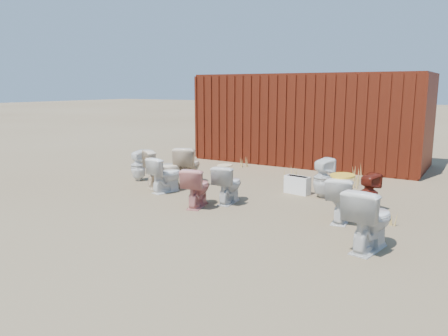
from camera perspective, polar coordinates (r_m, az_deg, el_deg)
The scene contains 22 objects.
ground at distance 7.89m, azimuth -2.27°, elevation -4.61°, with size 100.00×100.00×0.00m, color brown.
shipping_container at distance 12.32m, azimuth 11.25°, elevation 6.34°, with size 6.00×2.40×2.40m, color #4A150C.
toilet_front_a at distance 8.72m, azimuth -7.63°, elevation -0.86°, with size 0.39×0.69×0.70m, color white.
toilet_front_pink at distance 7.60m, azimuth -3.57°, elevation -2.50°, with size 0.39×0.68×0.70m, color #D9827D.
toilet_front_c at distance 7.83m, azimuth 0.57°, elevation -2.11°, with size 0.39×0.68×0.69m, color silver.
toilet_front_maroon at distance 7.64m, azimuth 18.38°, elevation -3.12°, with size 0.30×0.30×0.66m, color #59190F.
toilet_front_e at distance 5.88m, azimuth 18.47°, elevation -6.36°, with size 0.46×0.80×0.82m, color silver.
toilet_back_a at distance 9.87m, azimuth -11.16°, elevation 0.33°, with size 0.31×0.32×0.69m, color white.
toilet_back_beige_left at distance 9.36m, azimuth -4.69°, elevation 0.34°, with size 0.46×0.80×0.82m, color beige.
toilet_back_beige_right at distance 9.09m, azimuth -7.90°, elevation -0.08°, with size 0.45×0.78×0.80m, color beige.
toilet_back_yellowlid at distance 7.00m, azimuth 15.09°, elevation -3.93°, with size 0.40×0.70×0.72m, color silver.
toilet_back_e at distance 8.41m, azimuth 12.76°, elevation -1.27°, with size 0.34×0.35×0.76m, color white.
yellow_lid at distance 6.91m, azimuth 15.23°, elevation -0.95°, with size 0.36×0.45×0.03m, color yellow.
loose_tank at distance 8.66m, azimuth 9.55°, elevation -2.19°, with size 0.50×0.20×0.35m, color white.
loose_lid_near at distance 11.56m, azimuth 0.08°, elevation 0.34°, with size 0.38×0.49×0.02m, color beige.
loose_lid_far at distance 12.22m, azimuth -4.56°, elevation 0.86°, with size 0.36×0.47×0.02m, color beige.
weed_clump_a at distance 11.40m, azimuth -5.36°, elevation 0.86°, with size 0.36×0.36×0.30m, color #A88943.
weed_clump_b at distance 10.15m, azimuth 9.04°, elevation -0.57°, with size 0.32×0.32×0.26m, color #A88943.
weed_clump_c at distance 9.54m, azimuth 16.18°, elevation -1.42°, with size 0.36×0.36×0.31m, color #A88943.
weed_clump_d at distance 11.38m, azimuth 2.56°, elevation 0.87°, with size 0.30×0.30×0.30m, color #A88943.
weed_clump_e at distance 10.21m, azimuth 16.55°, elevation -0.63°, with size 0.34×0.34×0.32m, color #A88943.
weed_clump_f at distance 6.99m, azimuth 20.58°, elevation -6.39°, with size 0.28×0.28×0.22m, color #A88943.
Camera 1 is at (4.22, -6.34, 2.07)m, focal length 35.00 mm.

